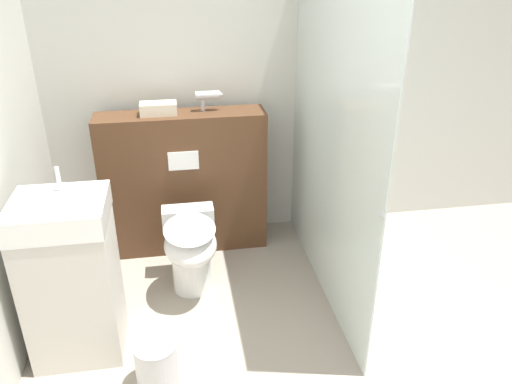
{
  "coord_description": "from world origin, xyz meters",
  "views": [
    {
      "loc": [
        -0.56,
        -1.72,
        2.18
      ],
      "look_at": [
        -0.07,
        1.23,
        0.72
      ],
      "focal_mm": 35.0,
      "sensor_mm": 36.0,
      "label": 1
    }
  ],
  "objects_px": {
    "hair_drier": "(208,96)",
    "waste_bin": "(157,364)",
    "toilet": "(191,248)",
    "sink_vanity": "(72,278)"
  },
  "relations": [
    {
      "from": "sink_vanity",
      "to": "waste_bin",
      "type": "xyz_separation_m",
      "value": [
        0.45,
        -0.38,
        -0.35
      ]
    },
    {
      "from": "toilet",
      "to": "waste_bin",
      "type": "height_order",
      "value": "toilet"
    },
    {
      "from": "hair_drier",
      "to": "waste_bin",
      "type": "bearing_deg",
      "value": -106.8
    },
    {
      "from": "hair_drier",
      "to": "waste_bin",
      "type": "height_order",
      "value": "hair_drier"
    },
    {
      "from": "toilet",
      "to": "sink_vanity",
      "type": "relative_size",
      "value": 0.53
    },
    {
      "from": "toilet",
      "to": "hair_drier",
      "type": "xyz_separation_m",
      "value": [
        0.21,
        0.65,
        0.88
      ]
    },
    {
      "from": "toilet",
      "to": "hair_drier",
      "type": "height_order",
      "value": "hair_drier"
    },
    {
      "from": "sink_vanity",
      "to": "waste_bin",
      "type": "relative_size",
      "value": 3.98
    },
    {
      "from": "toilet",
      "to": "sink_vanity",
      "type": "distance_m",
      "value": 0.83
    },
    {
      "from": "hair_drier",
      "to": "toilet",
      "type": "bearing_deg",
      "value": -107.95
    }
  ]
}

